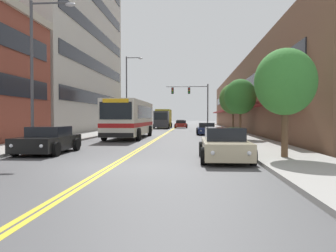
% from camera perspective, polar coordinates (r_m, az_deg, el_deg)
% --- Properties ---
extents(ground_plane, '(240.00, 240.00, 0.00)m').
position_cam_1_polar(ground_plane, '(48.72, 0.77, -0.60)').
color(ground_plane, '#4C4C4F').
extents(sidewalk_left, '(3.28, 106.00, 0.15)m').
position_cam_1_polar(sidewalk_left, '(49.66, -7.48, -0.48)').
color(sidewalk_left, '#9E9B96').
rests_on(sidewalk_left, ground_plane).
extents(sidewalk_right, '(3.28, 106.00, 0.15)m').
position_cam_1_polar(sidewalk_right, '(48.80, 9.17, -0.52)').
color(sidewalk_right, '#9E9B96').
rests_on(sidewalk_right, ground_plane).
extents(centre_line, '(0.34, 106.00, 0.01)m').
position_cam_1_polar(centre_line, '(48.72, 0.77, -0.59)').
color(centre_line, yellow).
rests_on(centre_line, ground_plane).
extents(office_tower_left, '(12.08, 26.84, 24.72)m').
position_cam_1_polar(office_tower_left, '(46.00, -19.55, 14.70)').
color(office_tower_left, '#BCB7AD').
rests_on(office_tower_left, ground_plane).
extents(storefront_row_right, '(9.10, 68.00, 8.67)m').
position_cam_1_polar(storefront_row_right, '(49.69, 15.97, 4.38)').
color(storefront_row_right, brown).
rests_on(storefront_row_right, ground_plane).
extents(city_bus, '(2.96, 11.05, 3.19)m').
position_cam_1_polar(city_bus, '(29.05, -6.55, 1.51)').
color(city_bus, silver).
rests_on(city_bus, ground_plane).
extents(car_slate_blue_parked_left_near, '(2.17, 4.52, 1.18)m').
position_cam_1_polar(car_slate_blue_parked_left_near, '(40.67, -6.04, -0.23)').
color(car_slate_blue_parked_left_near, '#475675').
rests_on(car_slate_blue_parked_left_near, ground_plane).
extents(car_black_parked_left_mid, '(2.21, 4.43, 1.34)m').
position_cam_1_polar(car_black_parked_left_mid, '(17.56, -20.14, -2.41)').
color(car_black_parked_left_mid, black).
rests_on(car_black_parked_left_mid, ground_plane).
extents(car_beige_parked_right_foreground, '(2.08, 4.53, 1.38)m').
position_cam_1_polar(car_beige_parked_right_foreground, '(14.00, 9.83, -3.29)').
color(car_beige_parked_right_foreground, '#BCAD89').
rests_on(car_beige_parked_right_foreground, ground_plane).
extents(car_navy_parked_right_mid, '(2.10, 4.91, 1.23)m').
position_cam_1_polar(car_navy_parked_right_mid, '(34.58, 6.71, -0.53)').
color(car_navy_parked_right_mid, '#19234C').
rests_on(car_navy_parked_right_mid, ground_plane).
extents(car_red_moving_lead, '(2.15, 4.30, 1.30)m').
position_cam_1_polar(car_red_moving_lead, '(55.41, 2.30, 0.29)').
color(car_red_moving_lead, maroon).
rests_on(car_red_moving_lead, ground_plane).
extents(car_charcoal_moving_second, '(1.99, 4.61, 1.26)m').
position_cam_1_polar(car_charcoal_moving_second, '(67.90, 2.22, 0.50)').
color(car_charcoal_moving_second, '#232328').
rests_on(car_charcoal_moving_second, ground_plane).
extents(box_truck, '(2.64, 8.02, 3.12)m').
position_cam_1_polar(box_truck, '(54.46, -0.87, 1.33)').
color(box_truck, '#38383D').
rests_on(box_truck, ground_plane).
extents(traffic_signal_mast, '(6.14, 0.38, 6.65)m').
position_cam_1_polar(traffic_signal_mast, '(48.06, 4.49, 5.02)').
color(traffic_signal_mast, '#47474C').
rests_on(traffic_signal_mast, ground_plane).
extents(street_lamp_left_near, '(2.43, 0.28, 7.79)m').
position_cam_1_polar(street_lamp_left_near, '(18.40, -21.67, 10.34)').
color(street_lamp_left_near, '#47474C').
rests_on(street_lamp_left_near, ground_plane).
extents(street_lamp_left_far, '(2.14, 0.28, 9.42)m').
position_cam_1_polar(street_lamp_left_far, '(41.64, -6.90, 6.56)').
color(street_lamp_left_far, '#47474C').
rests_on(street_lamp_left_far, ground_plane).
extents(street_tree_right_near, '(2.51, 2.51, 4.51)m').
position_cam_1_polar(street_tree_right_near, '(14.49, 19.73, 7.18)').
color(street_tree_right_near, brown).
rests_on(street_tree_right_near, sidewalk_right).
extents(street_tree_right_mid, '(2.47, 2.47, 4.62)m').
position_cam_1_polar(street_tree_right_mid, '(26.07, 12.47, 5.01)').
color(street_tree_right_mid, brown).
rests_on(street_tree_right_mid, sidewalk_right).
extents(street_tree_right_far, '(3.03, 3.03, 5.33)m').
position_cam_1_polar(street_tree_right_far, '(36.58, 11.28, 4.65)').
color(street_tree_right_far, brown).
rests_on(street_tree_right_far, sidewalk_right).
extents(fire_hydrant, '(0.34, 0.26, 0.86)m').
position_cam_1_polar(fire_hydrant, '(23.27, 11.62, -1.53)').
color(fire_hydrant, yellow).
rests_on(fire_hydrant, sidewalk_right).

